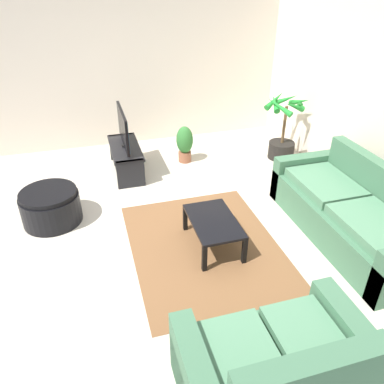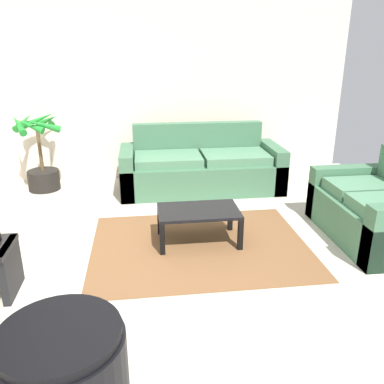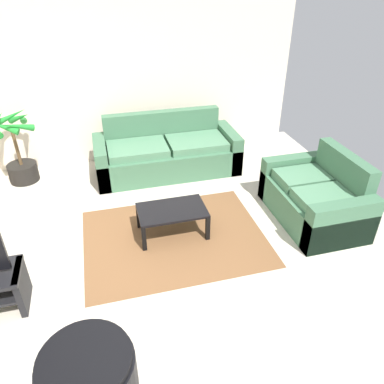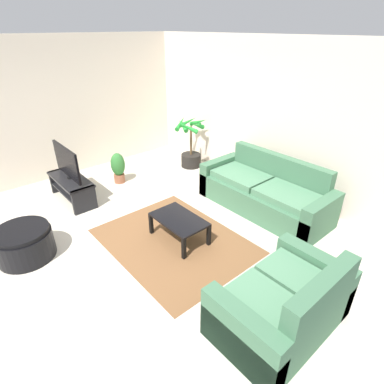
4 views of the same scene
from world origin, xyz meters
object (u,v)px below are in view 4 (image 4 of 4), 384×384
(tv_stand, at_px, (72,186))
(couch_main, at_px, (265,193))
(couch_loveseat, at_px, (283,305))
(tv, at_px, (67,162))
(coffee_table, at_px, (179,221))
(potted_plant_small, at_px, (118,167))
(potted_palm, at_px, (191,148))
(ottoman, at_px, (25,243))

(tv_stand, bearing_deg, couch_main, 43.97)
(couch_loveseat, distance_m, tv, 4.12)
(tv_stand, distance_m, coffee_table, 2.29)
(couch_loveseat, height_order, coffee_table, couch_loveseat)
(couch_main, xyz_separation_m, potted_plant_small, (-2.56, -1.37, 0.03))
(couch_loveseat, bearing_deg, tv_stand, -172.03)
(tv, xyz_separation_m, potted_plant_small, (-0.11, 1.00, -0.41))
(couch_loveseat, height_order, potted_plant_small, couch_loveseat)
(tv_stand, bearing_deg, potted_palm, 85.34)
(couch_loveseat, bearing_deg, potted_palm, 151.80)
(tv, relative_size, potted_plant_small, 1.56)
(tv_stand, height_order, coffee_table, tv_stand)
(tv_stand, xyz_separation_m, coffee_table, (2.18, 0.72, 0.02))
(potted_plant_small, bearing_deg, ottoman, -59.87)
(couch_main, distance_m, tv, 3.43)
(coffee_table, bearing_deg, tv, -161.81)
(potted_plant_small, distance_m, ottoman, 2.45)
(couch_main, bearing_deg, potted_palm, 173.27)
(ottoman, bearing_deg, couch_loveseat, 29.79)
(potted_palm, relative_size, potted_plant_small, 1.77)
(tv_stand, distance_m, potted_palm, 2.64)
(coffee_table, bearing_deg, tv_stand, -161.74)
(tv, distance_m, ottoman, 1.67)
(potted_plant_small, bearing_deg, couch_loveseat, -5.89)
(couch_main, bearing_deg, couch_loveseat, -48.20)
(couch_main, height_order, couch_loveseat, same)
(couch_main, relative_size, couch_loveseat, 1.60)
(couch_loveseat, distance_m, potted_palm, 4.37)
(couch_loveseat, xyz_separation_m, tv, (-4.06, -0.57, 0.45))
(coffee_table, bearing_deg, potted_palm, 135.75)
(potted_palm, xyz_separation_m, potted_plant_small, (-0.32, -1.63, -0.10))
(potted_plant_small, bearing_deg, couch_main, 28.11)
(coffee_table, xyz_separation_m, potted_palm, (-1.96, 1.91, 0.13))
(tv, relative_size, coffee_table, 1.17)
(couch_loveseat, xyz_separation_m, potted_palm, (-3.85, 2.06, 0.14))
(potted_palm, height_order, potted_plant_small, potted_palm)
(tv, height_order, coffee_table, tv)
(tv, distance_m, coffee_table, 2.33)
(potted_palm, distance_m, potted_plant_small, 1.67)
(couch_loveseat, relative_size, ottoman, 1.89)
(couch_main, distance_m, potted_plant_small, 2.90)
(ottoman, bearing_deg, coffee_table, 60.02)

